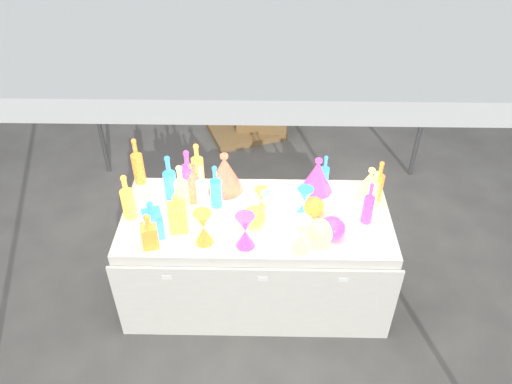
{
  "coord_description": "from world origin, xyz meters",
  "views": [
    {
      "loc": [
        0.05,
        -2.5,
        2.96
      ],
      "look_at": [
        0.0,
        0.0,
        0.95
      ],
      "focal_mm": 35.0,
      "sensor_mm": 36.0,
      "label": 1
    }
  ],
  "objects_px": {
    "cardboard_box_closed": "(263,114)",
    "lampshade_0": "(193,180)",
    "bottle_0": "(197,164)",
    "decanter_0": "(177,212)",
    "display_table": "(256,255)",
    "hourglass_0": "(203,228)",
    "globe_0": "(254,217)"
  },
  "relations": [
    {
      "from": "bottle_0",
      "to": "decanter_0",
      "type": "relative_size",
      "value": 1.19
    },
    {
      "from": "display_table",
      "to": "cardboard_box_closed",
      "type": "distance_m",
      "value": 2.32
    },
    {
      "from": "cardboard_box_closed",
      "to": "decanter_0",
      "type": "relative_size",
      "value": 1.93
    },
    {
      "from": "display_table",
      "to": "globe_0",
      "type": "height_order",
      "value": "globe_0"
    },
    {
      "from": "bottle_0",
      "to": "decanter_0",
      "type": "distance_m",
      "value": 0.49
    },
    {
      "from": "bottle_0",
      "to": "hourglass_0",
      "type": "xyz_separation_m",
      "value": [
        0.1,
        -0.61,
        -0.05
      ]
    },
    {
      "from": "lampshade_0",
      "to": "display_table",
      "type": "bearing_deg",
      "value": -29.14
    },
    {
      "from": "decanter_0",
      "to": "lampshade_0",
      "type": "relative_size",
      "value": 1.1
    },
    {
      "from": "bottle_0",
      "to": "globe_0",
      "type": "bearing_deg",
      "value": -47.03
    },
    {
      "from": "display_table",
      "to": "lampshade_0",
      "type": "bearing_deg",
      "value": 153.25
    },
    {
      "from": "display_table",
      "to": "cardboard_box_closed",
      "type": "bearing_deg",
      "value": 89.12
    },
    {
      "from": "lampshade_0",
      "to": "cardboard_box_closed",
      "type": "bearing_deg",
      "value": 74.83
    },
    {
      "from": "cardboard_box_closed",
      "to": "bottle_0",
      "type": "relative_size",
      "value": 1.63
    },
    {
      "from": "hourglass_0",
      "to": "globe_0",
      "type": "distance_m",
      "value": 0.36
    },
    {
      "from": "display_table",
      "to": "bottle_0",
      "type": "relative_size",
      "value": 5.52
    },
    {
      "from": "globe_0",
      "to": "lampshade_0",
      "type": "xyz_separation_m",
      "value": [
        -0.43,
        0.3,
        0.07
      ]
    },
    {
      "from": "cardboard_box_closed",
      "to": "lampshade_0",
      "type": "xyz_separation_m",
      "value": [
        -0.47,
        -2.09,
        0.68
      ]
    },
    {
      "from": "display_table",
      "to": "decanter_0",
      "type": "distance_m",
      "value": 0.73
    },
    {
      "from": "bottle_0",
      "to": "decanter_0",
      "type": "bearing_deg",
      "value": -98.81
    },
    {
      "from": "cardboard_box_closed",
      "to": "decanter_0",
      "type": "height_order",
      "value": "decanter_0"
    },
    {
      "from": "decanter_0",
      "to": "lampshade_0",
      "type": "xyz_separation_m",
      "value": [
        0.06,
        0.35,
        -0.01
      ]
    },
    {
      "from": "hourglass_0",
      "to": "cardboard_box_closed",
      "type": "bearing_deg",
      "value": 82.11
    },
    {
      "from": "cardboard_box_closed",
      "to": "bottle_0",
      "type": "distance_m",
      "value": 2.13
    },
    {
      "from": "decanter_0",
      "to": "globe_0",
      "type": "relative_size",
      "value": 1.82
    },
    {
      "from": "hourglass_0",
      "to": "lampshade_0",
      "type": "height_order",
      "value": "lampshade_0"
    },
    {
      "from": "display_table",
      "to": "hourglass_0",
      "type": "height_order",
      "value": "hourglass_0"
    },
    {
      "from": "decanter_0",
      "to": "bottle_0",
      "type": "bearing_deg",
      "value": 70.44
    },
    {
      "from": "cardboard_box_closed",
      "to": "hourglass_0",
      "type": "height_order",
      "value": "hourglass_0"
    },
    {
      "from": "hourglass_0",
      "to": "lampshade_0",
      "type": "xyz_separation_m",
      "value": [
        -0.12,
        0.47,
        0.01
      ]
    },
    {
      "from": "display_table",
      "to": "lampshade_0",
      "type": "height_order",
      "value": "lampshade_0"
    },
    {
      "from": "decanter_0",
      "to": "globe_0",
      "type": "distance_m",
      "value": 0.5
    },
    {
      "from": "decanter_0",
      "to": "hourglass_0",
      "type": "xyz_separation_m",
      "value": [
        0.18,
        -0.12,
        -0.02
      ]
    }
  ]
}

